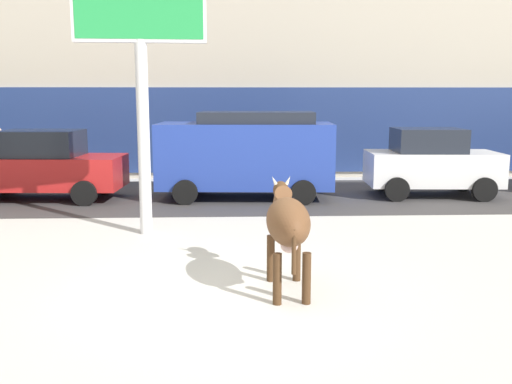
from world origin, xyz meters
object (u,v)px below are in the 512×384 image
object	(u,v)px
billboard	(139,11)
pedestrian_near_billboard	(0,154)
car_red_sedan	(42,166)
car_white_hatchback	(431,163)
cow_brown	(287,222)
car_blue_van	(246,152)
pedestrian_by_cars	(213,153)

from	to	relation	value
billboard	pedestrian_near_billboard	distance (m)	9.88
car_red_sedan	car_white_hatchback	bearing A→B (deg)	0.59
cow_brown	billboard	bearing A→B (deg)	125.42
billboard	car_blue_van	xyz separation A→B (m)	(2.11, 3.96, -3.07)
car_white_hatchback	cow_brown	bearing A→B (deg)	-121.50
cow_brown	car_blue_van	size ratio (longest dim) A/B	0.40
car_white_hatchback	car_red_sedan	bearing A→B (deg)	-179.41
cow_brown	car_white_hatchback	xyz separation A→B (m)	(4.67, 7.62, -0.07)
cow_brown	pedestrian_near_billboard	xyz separation A→B (m)	(-8.19, 10.83, -0.11)
car_white_hatchback	pedestrian_near_billboard	bearing A→B (deg)	166.02
car_red_sedan	car_white_hatchback	world-z (taller)	car_white_hatchback
billboard	car_white_hatchback	bearing A→B (deg)	29.75
pedestrian_by_cars	pedestrian_near_billboard	bearing A→B (deg)	180.00
car_blue_van	car_white_hatchback	size ratio (longest dim) A/B	1.31
billboard	car_red_sedan	world-z (taller)	billboard
car_red_sedan	car_blue_van	size ratio (longest dim) A/B	0.91
billboard	pedestrian_by_cars	xyz separation A→B (m)	(1.11, 7.31, -3.43)
cow_brown	pedestrian_by_cars	distance (m)	10.92
car_red_sedan	car_blue_van	bearing A→B (deg)	-0.41
billboard	car_red_sedan	bearing A→B (deg)	129.53
car_white_hatchback	pedestrian_by_cars	bearing A→B (deg)	152.19
billboard	car_white_hatchback	world-z (taller)	billboard
car_white_hatchback	car_blue_van	bearing A→B (deg)	-178.35
car_blue_van	pedestrian_near_billboard	size ratio (longest dim) A/B	2.72
car_white_hatchback	billboard	bearing A→B (deg)	-150.25
pedestrian_by_cars	billboard	bearing A→B (deg)	-98.60
car_red_sedan	billboard	bearing A→B (deg)	-50.47
billboard	pedestrian_by_cars	distance (m)	8.15
cow_brown	billboard	size ratio (longest dim) A/B	0.34
cow_brown	car_red_sedan	distance (m)	9.50
car_red_sedan	pedestrian_near_billboard	distance (m)	4.08
billboard	car_blue_van	bearing A→B (deg)	61.91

